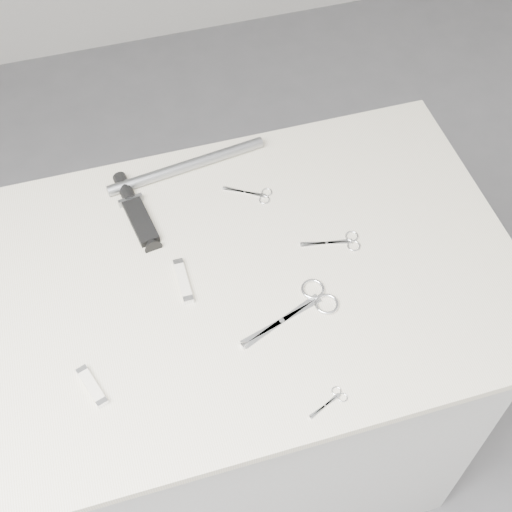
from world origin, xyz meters
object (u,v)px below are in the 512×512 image
object	(u,v)px
tiny_scissors	(331,401)
sheathed_knife	(133,206)
pocket_knife_a	(92,386)
metal_rail	(187,166)
embroidery_scissors_b	(255,194)
plinth	(256,382)
pocket_knife_b	(183,281)
large_shears	(306,305)
embroidery_scissors_a	(341,242)

from	to	relation	value
tiny_scissors	sheathed_knife	size ratio (longest dim) A/B	0.39
sheathed_knife	pocket_knife_a	xyz separation A→B (m)	(-0.14, -0.37, -0.00)
metal_rail	tiny_scissors	bearing A→B (deg)	-79.17
embroidery_scissors_b	sheathed_knife	xyz separation A→B (m)	(-0.25, 0.03, 0.01)
tiny_scissors	metal_rail	xyz separation A→B (m)	(-0.11, 0.58, 0.01)
embroidery_scissors_b	pocket_knife_a	bearing A→B (deg)	-108.20
plinth	embroidery_scissors_b	bearing A→B (deg)	73.65
embroidery_scissors_b	pocket_knife_b	world-z (taller)	pocket_knife_b
embroidery_scissors_b	sheathed_knife	world-z (taller)	sheathed_knife
large_shears	embroidery_scissors_b	world-z (taller)	large_shears
plinth	embroidery_scissors_a	distance (m)	0.50
embroidery_scissors_a	sheathed_knife	world-z (taller)	sheathed_knife
tiny_scissors	sheathed_knife	bearing A→B (deg)	92.51
pocket_knife_b	metal_rail	bearing A→B (deg)	-14.11
large_shears	tiny_scissors	size ratio (longest dim) A/B	2.65
embroidery_scissors_b	sheathed_knife	distance (m)	0.25
embroidery_scissors_a	embroidery_scissors_b	bearing A→B (deg)	138.60
large_shears	pocket_knife_b	xyz separation A→B (m)	(-0.20, 0.11, 0.00)
plinth	metal_rail	world-z (taller)	metal_rail
sheathed_knife	metal_rail	xyz separation A→B (m)	(0.13, 0.07, 0.00)
tiny_scissors	metal_rail	world-z (taller)	metal_rail
sheathed_knife	pocket_knife_b	xyz separation A→B (m)	(0.06, -0.20, -0.00)
sheathed_knife	pocket_knife_a	distance (m)	0.40
embroidery_scissors_a	pocket_knife_b	xyz separation A→B (m)	(-0.31, -0.01, 0.00)
metal_rail	embroidery_scissors_a	bearing A→B (deg)	-48.30
metal_rail	large_shears	bearing A→B (deg)	-71.46
large_shears	sheathed_knife	xyz separation A→B (m)	(-0.26, 0.32, 0.00)
embroidery_scissors_a	pocket_knife_b	world-z (taller)	pocket_knife_b
large_shears	pocket_knife_b	world-z (taller)	pocket_knife_b
pocket_knife_a	large_shears	bearing A→B (deg)	-101.28
tiny_scissors	metal_rail	size ratio (longest dim) A/B	0.22
sheathed_knife	metal_rail	world-z (taller)	metal_rail
plinth	embroidery_scissors_b	world-z (taller)	embroidery_scissors_b
plinth	tiny_scissors	xyz separation A→B (m)	(0.05, -0.29, 0.47)
large_shears	embroidery_scissors_a	xyz separation A→B (m)	(0.11, 0.12, -0.00)
large_shears	pocket_knife_b	distance (m)	0.23
tiny_scissors	pocket_knife_b	xyz separation A→B (m)	(-0.18, 0.30, 0.01)
sheathed_knife	embroidery_scissors_b	bearing A→B (deg)	-106.60
embroidery_scissors_a	sheathed_knife	xyz separation A→B (m)	(-0.37, 0.20, 0.01)
embroidery_scissors_a	metal_rail	size ratio (longest dim) A/B	0.34
embroidery_scissors_b	pocket_knife_b	distance (m)	0.26
pocket_knife_b	embroidery_scissors_b	bearing A→B (deg)	-47.69
large_shears	embroidery_scissors_b	distance (m)	0.28
embroidery_scissors_a	pocket_knife_b	distance (m)	0.31
embroidery_scissors_a	metal_rail	distance (m)	0.37
embroidery_scissors_a	plinth	bearing A→B (deg)	-163.05
pocket_knife_b	embroidery_scissors_a	bearing A→B (deg)	-88.62
plinth	embroidery_scissors_a	bearing A→B (deg)	5.44
plinth	embroidery_scissors_a	size ratio (longest dim) A/B	7.71
plinth	tiny_scissors	distance (m)	0.56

